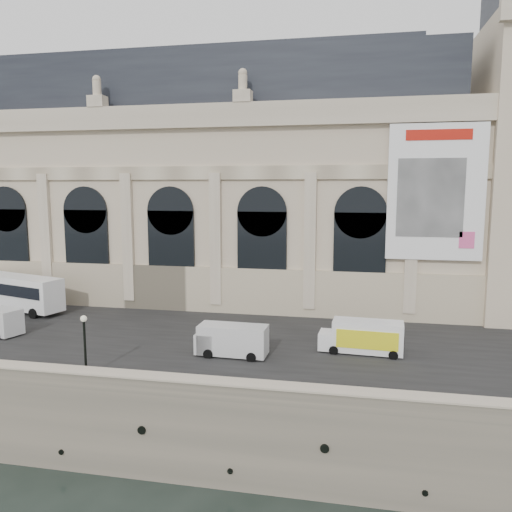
# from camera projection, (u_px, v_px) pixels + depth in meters

# --- Properties ---
(ground) EXTENTS (260.00, 260.00, 0.00)m
(ground) POSITION_uv_depth(u_px,v_px,m) (116.00, 477.00, 33.81)
(ground) COLOR black
(ground) RESTS_ON ground
(quay) EXTENTS (160.00, 70.00, 6.00)m
(quay) POSITION_uv_depth(u_px,v_px,m) (236.00, 310.00, 67.41)
(quay) COLOR gray
(quay) RESTS_ON ground
(street) EXTENTS (160.00, 24.00, 0.06)m
(street) POSITION_uv_depth(u_px,v_px,m) (183.00, 333.00, 46.59)
(street) COLOR #2D2D2D
(street) RESTS_ON quay
(parapet) EXTENTS (160.00, 1.40, 1.21)m
(parapet) POSITION_uv_depth(u_px,v_px,m) (116.00, 381.00, 33.49)
(parapet) COLOR gray
(parapet) RESTS_ON quay
(museum) EXTENTS (69.00, 18.70, 29.10)m
(museum) POSITION_uv_depth(u_px,v_px,m) (181.00, 185.00, 62.25)
(museum) COLOR beige
(museum) RESTS_ON quay
(bus_left) EXTENTS (13.63, 6.44, 3.95)m
(bus_left) POSITION_uv_depth(u_px,v_px,m) (12.00, 291.00, 54.73)
(bus_left) COLOR white
(bus_left) RESTS_ON quay
(van_c) EXTENTS (5.79, 2.53, 2.55)m
(van_c) POSITION_uv_depth(u_px,v_px,m) (229.00, 340.00, 40.10)
(van_c) COLOR silver
(van_c) RESTS_ON quay
(box_truck) EXTENTS (6.85, 2.75, 2.71)m
(box_truck) POSITION_uv_depth(u_px,v_px,m) (363.00, 337.00, 40.74)
(box_truck) COLOR white
(box_truck) RESTS_ON quay
(lamp_right) EXTENTS (0.46, 0.46, 4.54)m
(lamp_right) POSITION_uv_depth(u_px,v_px,m) (85.00, 347.00, 35.46)
(lamp_right) COLOR black
(lamp_right) RESTS_ON quay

